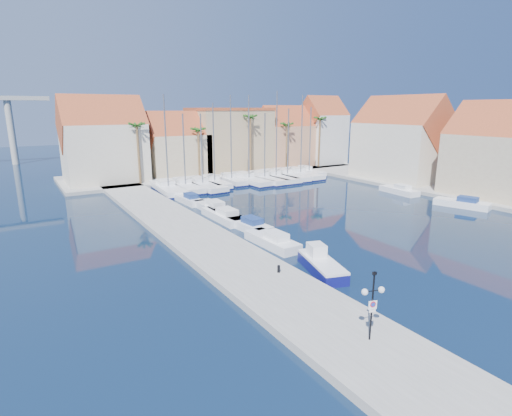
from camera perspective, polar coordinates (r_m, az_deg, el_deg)
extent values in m
plane|color=black|center=(32.40, 16.42, -8.02)|extent=(260.00, 260.00, 0.00)
cube|color=gray|center=(37.82, -8.65, -3.99)|extent=(6.00, 77.00, 0.50)
cube|color=gray|center=(76.16, -5.72, 5.19)|extent=(54.00, 16.00, 0.50)
cube|color=gray|center=(65.91, 25.62, 2.50)|extent=(12.00, 60.00, 0.50)
cylinder|color=black|center=(21.11, 16.24, -13.33)|extent=(0.09, 0.09, 3.68)
cylinder|color=black|center=(20.64, 15.84, -11.39)|extent=(0.46, 0.17, 0.05)
cylinder|color=black|center=(20.87, 16.94, -11.18)|extent=(0.46, 0.17, 0.05)
sphere|color=white|center=(20.53, 15.28, -11.50)|extent=(0.33, 0.33, 0.33)
sphere|color=white|center=(20.98, 17.49, -11.08)|extent=(0.33, 0.33, 0.33)
cube|color=black|center=(20.38, 16.58, -8.94)|extent=(0.23, 0.16, 0.15)
cube|color=white|center=(21.03, 16.34, -13.17)|extent=(0.45, 0.15, 0.46)
cylinder|color=red|center=(20.99, 16.38, -13.08)|extent=(0.30, 0.10, 0.31)
cylinder|color=#1933A5|center=(20.98, 16.39, -13.09)|extent=(0.22, 0.07, 0.22)
cube|color=white|center=(21.17, 16.27, -13.94)|extent=(0.36, 0.13, 0.13)
cylinder|color=black|center=(28.74, 3.26, -8.68)|extent=(0.21, 0.21, 0.52)
cube|color=navy|center=(30.25, 9.38, -8.39)|extent=(3.27, 5.67, 0.81)
cube|color=white|center=(30.07, 9.42, -7.52)|extent=(3.27, 5.67, 0.18)
cube|color=white|center=(30.82, 8.64, -5.97)|extent=(1.53, 1.71, 0.99)
cube|color=white|center=(35.52, 2.29, -4.78)|extent=(2.18, 6.19, 0.80)
cube|color=white|center=(34.83, 2.89, -3.96)|extent=(1.45, 2.19, 0.60)
cube|color=white|center=(40.18, -1.06, -2.53)|extent=(2.36, 6.07, 0.80)
cube|color=navy|center=(39.52, -0.57, -1.75)|extent=(1.49, 2.18, 0.60)
cube|color=white|center=(43.81, -4.57, -1.17)|extent=(2.29, 7.07, 0.80)
cube|color=white|center=(43.02, -4.16, -0.48)|extent=(1.59, 2.48, 0.60)
cube|color=white|center=(47.55, -6.20, 0.01)|extent=(2.26, 6.78, 0.80)
cube|color=white|center=(46.79, -5.88, 0.67)|extent=(1.55, 2.39, 0.60)
cube|color=white|center=(52.06, -9.52, 1.13)|extent=(1.98, 5.53, 0.80)
cube|color=navy|center=(51.42, -9.30, 1.77)|extent=(1.30, 1.96, 0.60)
cube|color=white|center=(55.46, 27.32, 0.53)|extent=(3.73, 6.57, 0.80)
cube|color=navy|center=(55.18, 28.02, 1.13)|extent=(1.98, 2.50, 0.60)
cube|color=white|center=(60.71, 19.75, 2.33)|extent=(2.41, 6.13, 0.80)
cube|color=white|center=(60.19, 20.21, 2.87)|extent=(1.51, 2.20, 0.60)
cube|color=white|center=(59.62, -12.53, 2.72)|extent=(3.69, 11.36, 1.00)
cube|color=#0E1546|center=(59.68, -12.51, 2.41)|extent=(3.75, 11.43, 0.28)
cube|color=white|center=(60.53, -12.85, 3.64)|extent=(2.27, 3.49, 0.60)
cylinder|color=slate|center=(58.16, -12.74, 9.28)|extent=(0.20, 0.20, 12.77)
cube|color=white|center=(60.78, -10.18, 3.04)|extent=(3.27, 10.86, 1.00)
cube|color=#0E1546|center=(60.84, -10.17, 2.75)|extent=(3.33, 10.93, 0.28)
cube|color=white|center=(61.64, -10.54, 3.93)|extent=(2.10, 3.31, 0.60)
cylinder|color=slate|center=(59.48, -10.24, 8.23)|extent=(0.20, 0.20, 10.15)
cube|color=white|center=(61.38, -7.89, 3.24)|extent=(3.86, 11.80, 1.00)
cube|color=#0E1546|center=(61.44, -7.88, 2.95)|extent=(3.93, 11.86, 0.28)
cube|color=white|center=(62.26, -8.42, 4.12)|extent=(2.36, 3.63, 0.60)
cylinder|color=slate|center=(60.09, -7.80, 8.39)|extent=(0.20, 0.20, 10.15)
cube|color=white|center=(63.08, -6.08, 3.58)|extent=(2.93, 9.46, 1.00)
cube|color=#0E1546|center=(63.14, -6.07, 3.30)|extent=(2.99, 9.52, 0.28)
cube|color=white|center=(63.80, -6.42, 4.42)|extent=(1.85, 2.89, 0.60)
cylinder|color=slate|center=(61.83, -6.06, 9.30)|extent=(0.20, 0.20, 11.67)
cube|color=white|center=(64.92, -3.66, 3.93)|extent=(2.37, 8.29, 1.00)
cube|color=#0E1546|center=(64.98, -3.66, 3.65)|extent=(2.43, 8.36, 0.28)
cube|color=white|center=(65.52, -4.00, 4.73)|extent=(1.57, 2.51, 0.60)
cylinder|color=slate|center=(63.71, -3.59, 10.03)|extent=(0.20, 0.20, 12.88)
cube|color=white|center=(65.46, -1.29, 4.04)|extent=(3.60, 11.62, 1.00)
cube|color=#0E1546|center=(65.52, -1.29, 3.76)|extent=(3.67, 11.68, 0.28)
cube|color=white|center=(66.28, -1.84, 4.86)|extent=(2.27, 3.55, 0.60)
cylinder|color=slate|center=(64.14, -1.03, 10.10)|extent=(0.20, 0.20, 12.93)
cube|color=white|center=(66.39, 0.96, 4.18)|extent=(3.54, 11.32, 1.00)
cube|color=#0E1546|center=(66.44, 0.95, 3.91)|extent=(3.61, 11.38, 0.28)
cube|color=white|center=(67.15, 0.40, 4.99)|extent=(2.22, 3.46, 0.60)
cylinder|color=slate|center=(65.21, 1.27, 8.96)|extent=(0.20, 0.20, 10.19)
cube|color=white|center=(68.05, 2.60, 4.41)|extent=(3.10, 11.84, 1.00)
cube|color=#0E1546|center=(68.11, 2.60, 4.15)|extent=(3.16, 11.90, 0.28)
cube|color=white|center=(68.90, 2.06, 5.21)|extent=(2.16, 3.56, 0.60)
cylinder|color=slate|center=(66.74, 2.96, 10.52)|extent=(0.20, 0.20, 13.59)
cube|color=white|center=(69.68, 4.26, 4.61)|extent=(3.73, 11.57, 1.00)
cube|color=#0E1546|center=(69.73, 4.26, 4.35)|extent=(3.80, 11.63, 0.28)
cube|color=white|center=(70.51, 3.79, 5.39)|extent=(2.30, 3.55, 0.60)
cylinder|color=slate|center=(68.48, 4.61, 9.44)|extent=(0.20, 0.20, 10.85)
cube|color=white|center=(71.29, 6.09, 4.79)|extent=(3.26, 11.08, 1.00)
cube|color=#0E1546|center=(71.34, 6.09, 4.53)|extent=(3.32, 11.14, 0.28)
cube|color=white|center=(72.01, 5.55, 5.54)|extent=(2.12, 3.37, 0.60)
cylinder|color=slate|center=(70.09, 6.53, 10.42)|extent=(0.20, 0.20, 13.09)
cube|color=white|center=(73.95, 7.39, 5.08)|extent=(2.36, 8.30, 1.00)
cube|color=#0E1546|center=(74.00, 7.38, 4.84)|extent=(2.42, 8.36, 0.28)
cube|color=white|center=(74.48, 7.03, 5.78)|extent=(1.57, 2.51, 0.60)
cylinder|color=slate|center=(72.94, 7.74, 9.74)|extent=(0.20, 0.20, 11.12)
cube|color=beige|center=(68.31, -20.81, 7.37)|extent=(12.00, 9.00, 9.00)
cube|color=brown|center=(68.01, -21.14, 11.13)|extent=(12.30, 9.00, 9.00)
cube|color=tan|center=(71.64, -11.24, 7.47)|extent=(10.00, 8.00, 7.00)
cube|color=brown|center=(71.34, -11.38, 10.26)|extent=(10.30, 8.00, 8.00)
cube|color=tan|center=(76.85, -3.78, 9.63)|extent=(14.00, 10.00, 11.00)
cube|color=brown|center=(76.62, -3.85, 13.92)|extent=(14.20, 10.20, 0.50)
cube|color=tan|center=(82.42, 4.05, 8.87)|extent=(10.00, 8.00, 8.00)
cube|color=brown|center=(82.16, 4.10, 11.65)|extent=(10.30, 8.00, 8.00)
cube|color=silver|center=(87.11, 9.34, 9.66)|extent=(8.00, 8.00, 10.00)
cube|color=brown|center=(86.89, 9.47, 12.95)|extent=(8.30, 8.00, 8.00)
cube|color=tan|center=(61.85, 31.44, 5.15)|extent=(9.00, 12.00, 8.00)
cube|color=brown|center=(61.51, 31.92, 8.83)|extent=(9.00, 12.30, 9.00)
cube|color=beige|center=(70.45, 19.89, 7.62)|extent=(9.00, 14.00, 9.00)
cube|color=brown|center=(70.15, 20.20, 11.27)|extent=(9.00, 14.30, 9.00)
cylinder|color=brown|center=(64.36, -16.42, 7.35)|extent=(0.36, 0.36, 9.00)
sphere|color=#204F16|center=(64.04, -16.69, 11.22)|extent=(2.60, 2.60, 2.60)
cylinder|color=brown|center=(67.71, -8.16, 7.65)|extent=(0.36, 0.36, 8.00)
sphere|color=#204F16|center=(67.40, -8.27, 10.91)|extent=(2.60, 2.60, 2.60)
cylinder|color=brown|center=(72.16, -0.81, 8.98)|extent=(0.36, 0.36, 10.00)
sphere|color=#204F16|center=(71.90, -0.82, 12.83)|extent=(2.60, 2.60, 2.60)
cylinder|color=brown|center=(76.61, 4.40, 8.67)|extent=(0.36, 0.36, 8.50)
sphere|color=#204F16|center=(76.34, 4.46, 11.73)|extent=(2.60, 2.60, 2.60)
cylinder|color=brown|center=(81.51, 9.03, 9.21)|extent=(0.36, 0.36, 9.50)
sphere|color=#204F16|center=(81.26, 9.15, 12.44)|extent=(2.60, 2.60, 2.60)
cylinder|color=#9E9E99|center=(101.87, -31.56, 9.26)|extent=(1.40, 1.40, 14.00)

